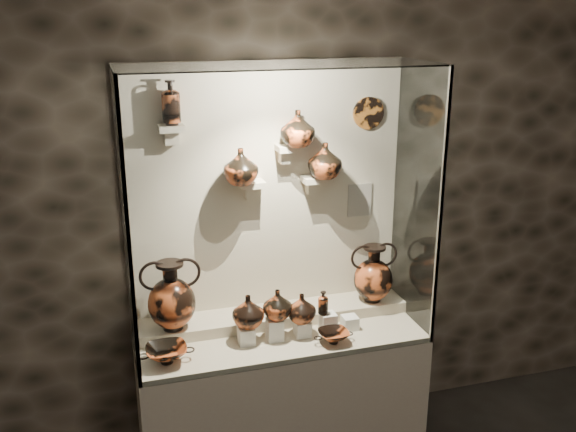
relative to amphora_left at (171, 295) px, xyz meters
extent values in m
cube|color=black|center=(0.62, 0.20, 0.49)|extent=(5.00, 0.02, 3.20)
cube|color=beige|center=(0.62, -0.12, -0.71)|extent=(1.70, 0.60, 0.80)
cube|color=#BAAB90|center=(0.62, -0.12, -0.29)|extent=(1.68, 0.58, 0.03)
cube|color=#BAAB90|center=(0.62, 0.05, -0.26)|extent=(1.70, 0.25, 0.10)
cube|color=beige|center=(0.62, 0.19, 0.49)|extent=(1.70, 0.03, 1.60)
cube|color=white|center=(0.62, -0.42, 0.49)|extent=(1.70, 0.01, 1.60)
cube|color=white|center=(-0.23, -0.12, 0.49)|extent=(0.01, 0.60, 1.60)
cube|color=white|center=(1.46, -0.12, 0.49)|extent=(0.01, 0.60, 1.60)
cube|color=white|center=(0.62, -0.12, 1.29)|extent=(1.70, 0.60, 0.01)
cube|color=gray|center=(-0.22, -0.41, 0.49)|extent=(0.02, 0.02, 1.60)
cube|color=gray|center=(1.46, -0.41, 0.49)|extent=(0.02, 0.02, 1.60)
cube|color=silver|center=(0.40, -0.17, -0.23)|extent=(0.09, 0.09, 0.10)
cube|color=silver|center=(0.57, -0.17, -0.21)|extent=(0.09, 0.09, 0.13)
cube|color=silver|center=(0.74, -0.17, -0.23)|extent=(0.09, 0.09, 0.09)
cube|color=silver|center=(0.90, -0.17, -0.22)|extent=(0.09, 0.09, 0.12)
cube|color=silver|center=(1.04, -0.17, -0.24)|extent=(0.09, 0.09, 0.08)
cube|color=beige|center=(0.07, 0.12, 0.94)|extent=(0.14, 0.12, 0.04)
cube|color=beige|center=(0.52, 0.12, 0.59)|extent=(0.14, 0.12, 0.04)
cube|color=beige|center=(0.72, 0.12, 0.79)|extent=(0.10, 0.12, 0.04)
cube|color=beige|center=(0.90, 0.12, 0.59)|extent=(0.14, 0.12, 0.04)
imported|color=#AE4921|center=(0.41, -0.16, -0.08)|extent=(0.24, 0.24, 0.19)
imported|color=#C34E22|center=(0.59, -0.17, -0.06)|extent=(0.19, 0.19, 0.18)
imported|color=#AE4921|center=(0.73, -0.17, -0.10)|extent=(0.19, 0.19, 0.18)
imported|color=#C34E22|center=(0.44, 0.07, 0.71)|extent=(0.25, 0.25, 0.21)
imported|color=#C34E22|center=(0.78, 0.07, 0.91)|extent=(0.25, 0.25, 0.21)
imported|color=#C34E22|center=(0.94, 0.06, 0.72)|extent=(0.23, 0.23, 0.21)
cylinder|color=#BF6B25|center=(1.25, 0.16, 0.97)|extent=(0.20, 0.02, 0.20)
cube|color=beige|center=(1.22, 0.17, 0.42)|extent=(0.16, 0.01, 0.21)
camera|label=1|loc=(-0.32, -3.41, 1.56)|focal=40.00mm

